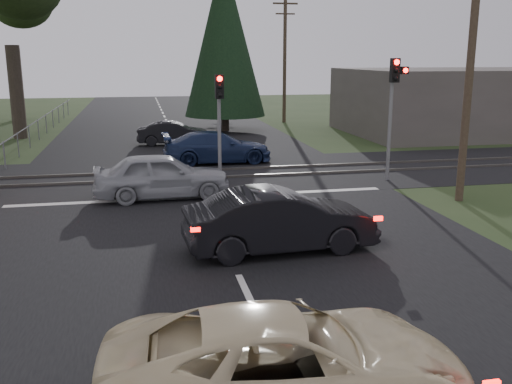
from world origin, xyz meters
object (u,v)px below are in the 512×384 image
object	(u,v)px
traffic_signal_right	(394,95)
silver_car	(162,176)
utility_pole_far	(230,57)
cream_coupe	(286,362)
blue_sedan	(217,147)
utility_pole_near	(471,58)
dark_car_far	(174,133)
traffic_signal_center	(219,109)
dark_hatchback	(280,221)
utility_pole_mid	(285,57)

from	to	relation	value
traffic_signal_right	silver_car	xyz separation A→B (m)	(-8.89, -1.09, -2.53)
utility_pole_far	silver_car	size ratio (longest dim) A/B	1.95
cream_coupe	silver_car	xyz separation A→B (m)	(-1.14, 12.56, 0.08)
cream_coupe	blue_sedan	size ratio (longest dim) A/B	1.02
utility_pole_near	dark_car_far	world-z (taller)	utility_pole_near
traffic_signal_center	silver_car	world-z (taller)	traffic_signal_center
dark_hatchback	silver_car	bearing A→B (deg)	19.52
traffic_signal_center	blue_sedan	bearing A→B (deg)	84.01
utility_pole_mid	blue_sedan	xyz separation A→B (m)	(-7.09, -15.39, -4.01)
traffic_signal_center	utility_pole_far	world-z (taller)	utility_pole_far
traffic_signal_right	dark_car_far	xyz separation A→B (m)	(-7.75, 11.03, -2.67)
utility_pole_far	dark_hatchback	size ratio (longest dim) A/B	1.90
cream_coupe	silver_car	world-z (taller)	silver_car
dark_hatchback	dark_car_far	bearing A→B (deg)	0.96
dark_car_far	silver_car	bearing A→B (deg)	179.71
utility_pole_mid	silver_car	bearing A→B (deg)	-114.49
traffic_signal_right	dark_hatchback	bearing A→B (deg)	-130.76
utility_pole_mid	utility_pole_far	xyz separation A→B (m)	(0.00, 25.00, 0.00)
traffic_signal_right	utility_pole_far	bearing A→B (deg)	88.80
traffic_signal_right	utility_pole_near	bearing A→B (deg)	-74.66
dark_hatchback	dark_car_far	size ratio (longest dim) A/B	1.22
utility_pole_mid	silver_car	size ratio (longest dim) A/B	1.95
traffic_signal_right	utility_pole_mid	world-z (taller)	utility_pole_mid
silver_car	blue_sedan	bearing A→B (deg)	-26.02
blue_sedan	cream_coupe	bearing A→B (deg)	173.66
utility_pole_near	cream_coupe	size ratio (longest dim) A/B	1.79
traffic_signal_right	utility_pole_far	distance (m)	45.56
cream_coupe	blue_sedan	world-z (taller)	blue_sedan
utility_pole_far	dark_car_far	bearing A→B (deg)	-104.16
utility_pole_near	silver_car	bearing A→B (deg)	166.36
traffic_signal_right	traffic_signal_center	xyz separation A→B (m)	(-6.55, 1.20, -0.51)
utility_pole_mid	dark_hatchback	xyz separation A→B (m)	(-7.20, -27.77, -3.94)
traffic_signal_right	utility_pole_near	size ratio (longest dim) A/B	0.52
traffic_signal_center	utility_pole_near	bearing A→B (deg)	-31.95
silver_car	blue_sedan	size ratio (longest dim) A/B	0.93
cream_coupe	dark_car_far	size ratio (longest dim) A/B	1.29
traffic_signal_right	cream_coupe	xyz separation A→B (m)	(-7.75, -13.65, -2.61)
silver_car	dark_hatchback	bearing A→B (deg)	-158.89
utility_pole_far	dark_hatchback	world-z (taller)	utility_pole_far
utility_pole_far	dark_car_far	xyz separation A→B (m)	(-8.70, -34.49, -4.08)
cream_coupe	traffic_signal_right	bearing A→B (deg)	-26.05
cream_coupe	utility_pole_near	bearing A→B (deg)	-37.01
traffic_signal_right	blue_sedan	distance (m)	8.41
traffic_signal_center	dark_car_far	size ratio (longest dim) A/B	1.05
cream_coupe	blue_sedan	distance (m)	18.86
traffic_signal_center	silver_car	xyz separation A→B (m)	(-2.34, -2.29, -2.02)
dark_hatchback	traffic_signal_center	bearing A→B (deg)	-1.69
traffic_signal_center	dark_hatchback	bearing A→B (deg)	-87.94
utility_pole_near	blue_sedan	bearing A→B (deg)	129.44
utility_pole_mid	utility_pole_near	bearing A→B (deg)	-90.00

